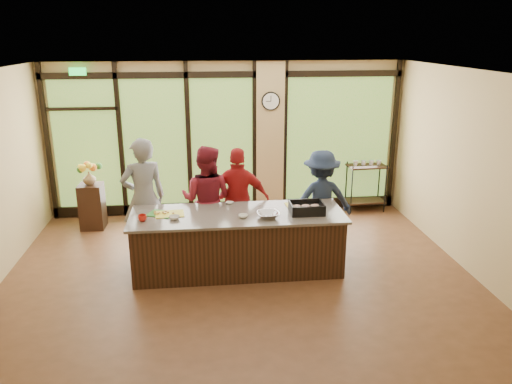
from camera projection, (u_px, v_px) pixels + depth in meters
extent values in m
plane|color=#53321D|center=(240.00, 278.00, 7.46)|extent=(7.00, 7.00, 0.00)
plane|color=white|center=(237.00, 73.00, 6.55)|extent=(7.00, 7.00, 0.00)
plane|color=tan|center=(227.00, 139.00, 9.84)|extent=(7.00, 0.00, 7.00)
plane|color=tan|center=(474.00, 174.00, 7.37)|extent=(0.00, 6.00, 6.00)
cube|color=tan|center=(270.00, 139.00, 9.88)|extent=(0.55, 0.12, 3.00)
cube|color=black|center=(226.00, 75.00, 9.42)|extent=(6.90, 0.08, 0.12)
cube|color=black|center=(228.00, 206.00, 10.21)|extent=(6.90, 0.08, 0.20)
cube|color=#19D83F|center=(78.00, 72.00, 9.06)|extent=(0.30, 0.04, 0.14)
cube|color=#3E5F21|center=(86.00, 145.00, 9.55)|extent=(1.20, 0.02, 2.50)
cube|color=#3E5F21|center=(155.00, 144.00, 9.68)|extent=(1.20, 0.02, 2.50)
cube|color=#3E5F21|center=(222.00, 142.00, 9.82)|extent=(1.20, 0.02, 2.50)
cube|color=#3E5F21|center=(338.00, 139.00, 10.07)|extent=(2.10, 0.02, 2.50)
cube|color=black|center=(48.00, 144.00, 9.44)|extent=(0.08, 0.08, 3.00)
cube|color=black|center=(121.00, 142.00, 9.58)|extent=(0.08, 0.08, 3.00)
cube|color=black|center=(189.00, 140.00, 9.72)|extent=(0.08, 0.08, 3.00)
cube|color=black|center=(255.00, 139.00, 9.85)|extent=(0.08, 0.08, 3.00)
cube|color=black|center=(285.00, 138.00, 9.92)|extent=(0.08, 0.08, 3.00)
cube|color=black|center=(394.00, 136.00, 10.15)|extent=(0.08, 0.08, 3.00)
cube|color=black|center=(238.00, 243.00, 7.61)|extent=(3.10, 1.00, 0.88)
cube|color=#70675D|center=(238.00, 215.00, 7.47)|extent=(3.20, 1.10, 0.04)
cylinder|color=black|center=(271.00, 101.00, 9.58)|extent=(0.36, 0.04, 0.36)
cylinder|color=white|center=(271.00, 101.00, 9.57)|extent=(0.31, 0.01, 0.31)
cube|color=black|center=(271.00, 99.00, 9.55)|extent=(0.01, 0.00, 0.11)
cube|color=black|center=(268.00, 101.00, 9.56)|extent=(0.09, 0.00, 0.01)
imported|color=slate|center=(144.00, 198.00, 7.97)|extent=(0.83, 0.67, 1.96)
imported|color=maroon|center=(207.00, 200.00, 8.14)|extent=(1.04, 0.92, 1.80)
imported|color=maroon|center=(239.00, 200.00, 8.24)|extent=(1.08, 0.61, 1.74)
imported|color=#1B253B|center=(321.00, 200.00, 8.33)|extent=(1.10, 0.66, 1.68)
cube|color=black|center=(306.00, 210.00, 7.47)|extent=(0.50, 0.39, 0.09)
imported|color=silver|center=(268.00, 215.00, 7.29)|extent=(0.36, 0.36, 0.08)
cube|color=#318530|center=(161.00, 214.00, 7.42)|extent=(0.48, 0.43, 0.01)
cube|color=yellow|center=(170.00, 214.00, 7.42)|extent=(0.44, 0.35, 0.01)
cube|color=yellow|center=(298.00, 205.00, 7.81)|extent=(0.40, 0.31, 0.01)
imported|color=silver|center=(174.00, 218.00, 7.22)|extent=(0.20, 0.20, 0.05)
imported|color=silver|center=(243.00, 216.00, 7.29)|extent=(0.16, 0.16, 0.04)
imported|color=silver|center=(229.00, 203.00, 7.88)|extent=(0.16, 0.16, 0.03)
imported|color=red|center=(142.00, 218.00, 7.14)|extent=(0.15, 0.15, 0.10)
cube|color=black|center=(92.00, 206.00, 9.27)|extent=(0.43, 0.43, 0.85)
imported|color=olive|center=(89.00, 178.00, 9.11)|extent=(0.28, 0.28, 0.25)
cube|color=black|center=(365.00, 201.00, 10.30)|extent=(0.79, 0.49, 0.03)
cube|color=black|center=(367.00, 166.00, 10.07)|extent=(0.79, 0.49, 0.03)
cylinder|color=black|center=(352.00, 190.00, 9.98)|extent=(0.03, 0.03, 0.99)
cylinder|color=black|center=(385.00, 189.00, 10.06)|extent=(0.03, 0.03, 0.99)
cylinder|color=black|center=(346.00, 185.00, 10.36)|extent=(0.03, 0.03, 0.99)
cylinder|color=black|center=(379.00, 184.00, 10.43)|extent=(0.03, 0.03, 0.99)
imported|color=silver|center=(356.00, 163.00, 10.03)|extent=(0.12, 0.12, 0.10)
imported|color=silver|center=(363.00, 163.00, 10.05)|extent=(0.12, 0.12, 0.10)
imported|color=silver|center=(371.00, 163.00, 10.06)|extent=(0.12, 0.12, 0.10)
imported|color=silver|center=(379.00, 163.00, 10.08)|extent=(0.12, 0.12, 0.10)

